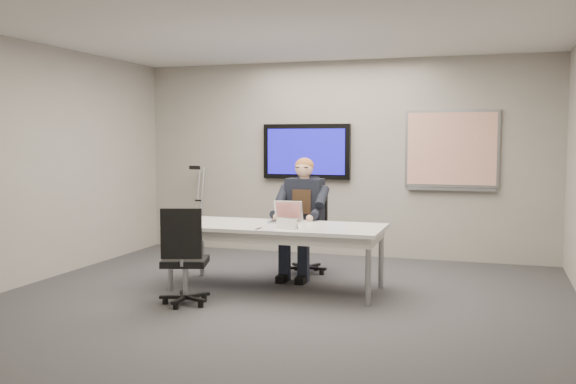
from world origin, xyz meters
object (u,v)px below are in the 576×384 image
(laptop, at_px, (286,217))
(conference_table, at_px, (277,232))
(office_chair_far, at_px, (307,247))
(seated_person, at_px, (300,229))
(office_chair_near, at_px, (185,275))

(laptop, bearing_deg, conference_table, -97.07)
(office_chair_far, distance_m, seated_person, 0.37)
(conference_table, bearing_deg, office_chair_far, 85.52)
(conference_table, height_order, seated_person, seated_person)
(conference_table, distance_m, seated_person, 0.72)
(seated_person, relative_size, laptop, 4.23)
(office_chair_far, height_order, laptop, office_chair_far)
(conference_table, relative_size, seated_person, 1.64)
(conference_table, xyz_separation_m, office_chair_near, (-0.66, -0.94, -0.33))
(seated_person, height_order, laptop, seated_person)
(office_chair_far, relative_size, laptop, 3.03)
(conference_table, height_order, office_chair_far, office_chair_far)
(office_chair_near, bearing_deg, laptop, -137.02)
(office_chair_near, relative_size, seated_person, 0.69)
(seated_person, xyz_separation_m, laptop, (-0.03, -0.45, 0.20))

